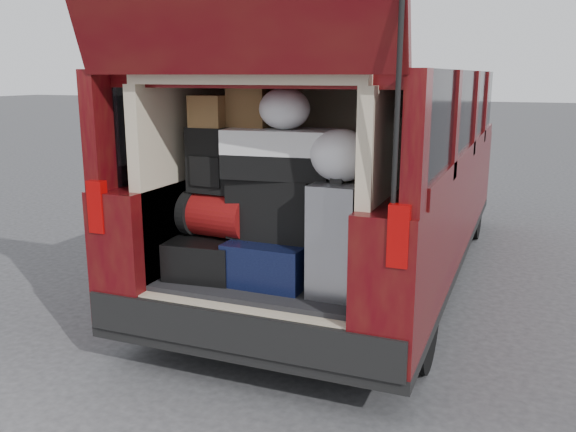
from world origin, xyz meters
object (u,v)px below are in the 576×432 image
navy_hardshell (277,258)px  silver_roller (340,237)px  backpack (212,160)px  twotone_duffel (280,153)px  red_duffel (218,215)px  black_hardshell (212,253)px  black_soft_case (275,207)px

navy_hardshell → silver_roller: (0.42, -0.08, 0.19)m
navy_hardshell → backpack: (-0.42, -0.02, 0.57)m
backpack → twotone_duffel: size_ratio=0.63×
backpack → red_duffel: bearing=-13.0°
black_hardshell → twotone_duffel: 0.78m
black_soft_case → navy_hardshell: bearing=-35.6°
black_hardshell → silver_roller: 0.87m
navy_hardshell → black_soft_case: bearing=144.9°
silver_roller → backpack: size_ratio=1.61×
silver_roller → red_duffel: bearing=177.2°
black_hardshell → backpack: backpack is taller
silver_roller → twotone_duffel: (-0.40, 0.09, 0.44)m
silver_roller → navy_hardshell: bearing=170.0°
navy_hardshell → twotone_duffel: size_ratio=0.93×
red_duffel → black_soft_case: black_soft_case is taller
silver_roller → twotone_duffel: size_ratio=1.01×
black_soft_case → twotone_duffel: (0.03, -0.00, 0.32)m
twotone_duffel → navy_hardshell: bearing=-157.2°
silver_roller → twotone_duffel: bearing=168.3°
black_hardshell → black_soft_case: size_ratio=1.13×
red_duffel → black_hardshell: bearing=-172.9°
silver_roller → red_duffel: (-0.79, 0.05, 0.05)m
black_soft_case → silver_roller: bearing=-11.4°
red_duffel → backpack: backpack is taller
black_hardshell → black_soft_case: 0.52m
navy_hardshell → silver_roller: bearing=-9.7°
navy_hardshell → twotone_duffel: twotone_duffel is taller
black_hardshell → backpack: bearing=42.8°
black_hardshell → silver_roller: bearing=-8.6°
navy_hardshell → red_duffel: bearing=-174.4°
navy_hardshell → twotone_duffel: bearing=29.7°
backpack → silver_roller: bearing=-0.2°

